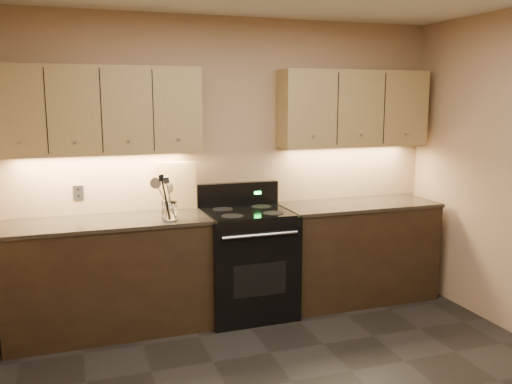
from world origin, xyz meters
The scene contains 13 objects.
wall_back centered at (0.00, 2.00, 1.30)m, with size 4.00×0.04×2.60m, color tan.
counter_left centered at (-1.10, 1.70, 0.47)m, with size 1.62×0.62×0.93m.
counter_right centered at (1.18, 1.70, 0.47)m, with size 1.46×0.62×0.93m.
stove centered at (0.08, 1.68, 0.48)m, with size 0.76×0.68×1.14m.
upper_cab_left centered at (-1.10, 1.85, 1.80)m, with size 1.60×0.30×0.70m, color tan.
upper_cab_right centered at (1.18, 1.85, 1.80)m, with size 1.44×0.30×0.70m, color tan.
outlet_plate centered at (-1.30, 1.99, 1.12)m, with size 0.09×0.01×0.12m, color #B2B5BA.
utensil_crock centered at (-0.62, 1.56, 1.00)m, with size 0.13×0.13×0.15m.
cutting_board centered at (-0.48, 1.95, 1.14)m, with size 0.34×0.02×0.43m, color #DAB375.
wooden_spoon centered at (-0.65, 1.54, 1.09)m, with size 0.06×0.06×0.28m, color #DAB375, non-canonical shape.
black_turner centered at (-0.62, 1.54, 1.13)m, with size 0.08×0.08×0.37m, color black, non-canonical shape.
steel_spatula centered at (-0.58, 1.56, 1.13)m, with size 0.08×0.08×0.36m, color silver, non-canonical shape.
steel_skimmer centered at (-0.57, 1.56, 1.12)m, with size 0.09×0.09×0.34m, color silver, non-canonical shape.
Camera 1 is at (-1.34, -2.69, 1.90)m, focal length 38.00 mm.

